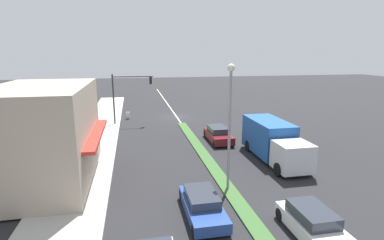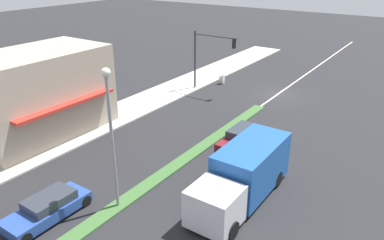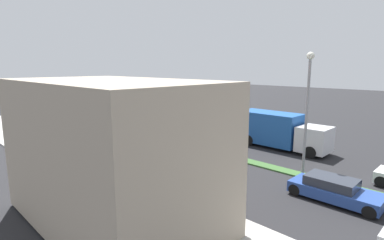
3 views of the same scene
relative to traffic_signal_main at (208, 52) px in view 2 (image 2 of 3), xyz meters
name	(u,v)px [view 2 (image 2 of 3)]	position (x,y,z in m)	size (l,w,h in m)	color
ground_plane	(159,178)	(-6.12, 15.05, -3.90)	(160.00, 160.00, 0.00)	#232326
sidewalk_right	(55,142)	(2.88, 15.55, -3.84)	(4.00, 73.00, 0.12)	#B2AFA8
lane_marking_center	(277,94)	(-6.12, -2.95, -3.90)	(0.16, 60.00, 0.01)	beige
building_corner_store	(39,93)	(4.81, 14.94, -0.78)	(6.26, 9.74, 5.99)	tan
traffic_signal_main	(208,52)	(0.00, 0.00, 0.00)	(4.59, 0.34, 5.60)	#333338
street_lamp	(110,123)	(-6.12, 18.40, 0.88)	(0.44, 0.44, 7.37)	gray
pedestrian	(106,109)	(2.73, 10.70, -2.89)	(0.34, 0.34, 1.69)	#282D42
warning_aframe_sign	(222,80)	(-0.03, -2.87, -3.47)	(0.45, 0.53, 0.84)	silver
delivery_truck	(244,174)	(-11.12, 14.02, -2.43)	(2.44, 7.50, 2.87)	silver
sedan_maroon	(242,138)	(-8.32, 8.70, -3.25)	(1.83, 4.29, 1.36)	maroon
coupe_blue	(48,208)	(-3.92, 21.00, -3.32)	(1.75, 4.28, 1.19)	#284793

